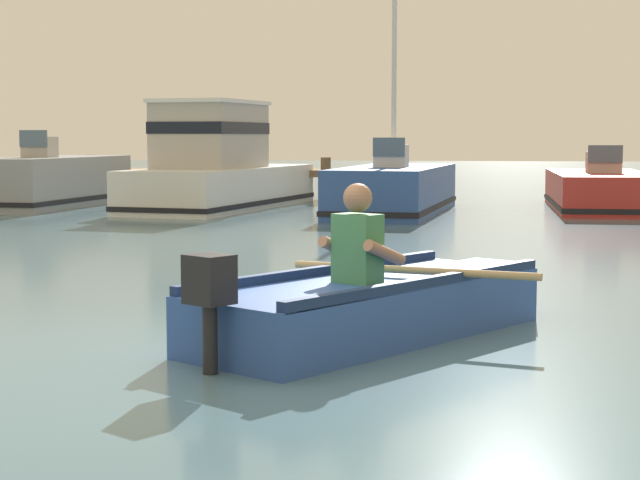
{
  "coord_description": "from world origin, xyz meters",
  "views": [
    {
      "loc": [
        2.05,
        -7.19,
        1.54
      ],
      "look_at": [
        0.66,
        2.77,
        0.55
      ],
      "focal_mm": 59.41,
      "sensor_mm": 36.0,
      "label": 1
    }
  ],
  "objects_px": {
    "moored_boat_blue": "(394,190)",
    "rowboat_with_person": "(376,304)",
    "moored_boat_grey": "(48,183)",
    "moored_boat_white": "(218,169)",
    "moored_boat_red": "(601,192)"
  },
  "relations": [
    {
      "from": "moored_boat_white",
      "to": "moored_boat_red",
      "type": "height_order",
      "value": "moored_boat_white"
    },
    {
      "from": "rowboat_with_person",
      "to": "moored_boat_blue",
      "type": "xyz_separation_m",
      "value": [
        -0.76,
        13.21,
        0.2
      ]
    },
    {
      "from": "rowboat_with_person",
      "to": "moored_boat_grey",
      "type": "bearing_deg",
      "value": 120.83
    },
    {
      "from": "moored_boat_blue",
      "to": "rowboat_with_person",
      "type": "bearing_deg",
      "value": -86.71
    },
    {
      "from": "rowboat_with_person",
      "to": "moored_boat_white",
      "type": "height_order",
      "value": "moored_boat_white"
    },
    {
      "from": "moored_boat_grey",
      "to": "moored_boat_blue",
      "type": "relative_size",
      "value": 0.85
    },
    {
      "from": "rowboat_with_person",
      "to": "moored_boat_red",
      "type": "height_order",
      "value": "moored_boat_red"
    },
    {
      "from": "moored_boat_blue",
      "to": "moored_boat_red",
      "type": "height_order",
      "value": "moored_boat_blue"
    },
    {
      "from": "moored_boat_grey",
      "to": "moored_boat_white",
      "type": "xyz_separation_m",
      "value": [
        3.81,
        -0.07,
        0.31
      ]
    },
    {
      "from": "rowboat_with_person",
      "to": "moored_boat_blue",
      "type": "relative_size",
      "value": 0.59
    },
    {
      "from": "moored_boat_blue",
      "to": "moored_boat_grey",
      "type": "bearing_deg",
      "value": 173.67
    },
    {
      "from": "moored_boat_red",
      "to": "moored_boat_white",
      "type": "bearing_deg",
      "value": -173.02
    },
    {
      "from": "moored_boat_white",
      "to": "moored_boat_red",
      "type": "xyz_separation_m",
      "value": [
        8.07,
        0.99,
        -0.47
      ]
    },
    {
      "from": "moored_boat_grey",
      "to": "moored_boat_red",
      "type": "distance_m",
      "value": 11.92
    },
    {
      "from": "rowboat_with_person",
      "to": "moored_boat_grey",
      "type": "distance_m",
      "value": 16.37
    }
  ]
}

